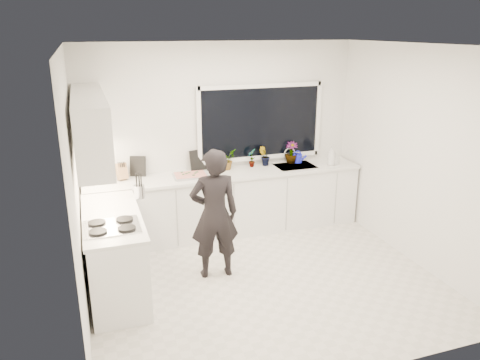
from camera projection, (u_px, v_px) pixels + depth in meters
name	position (u px, v px, depth m)	size (l,w,h in m)	color
floor	(264.00, 280.00, 5.59)	(4.00, 3.50, 0.02)	beige
wall_back	(221.00, 138.00, 6.75)	(4.00, 0.02, 2.70)	white
wall_left	(74.00, 191.00, 4.56)	(0.02, 3.50, 2.70)	white
wall_right	(417.00, 157.00, 5.78)	(0.02, 3.50, 2.70)	white
ceiling	(268.00, 44.00, 4.75)	(4.00, 3.50, 0.02)	white
window	(261.00, 122.00, 6.84)	(1.80, 0.02, 1.00)	black
base_cabinets_back	(228.00, 204.00, 6.76)	(3.92, 0.58, 0.88)	white
base_cabinets_left	(115.00, 254.00, 5.26)	(0.58, 1.60, 0.88)	white
countertop_back	(228.00, 174.00, 6.61)	(3.94, 0.62, 0.04)	silver
countertop_left	(111.00, 217.00, 5.12)	(0.62, 1.60, 0.04)	silver
upper_cabinets	(90.00, 126.00, 5.10)	(0.34, 2.10, 0.70)	white
sink	(295.00, 169.00, 6.94)	(0.58, 0.42, 0.14)	silver
faucet	(290.00, 155.00, 7.07)	(0.03, 0.03, 0.22)	silver
stovetop	(112.00, 226.00, 4.78)	(0.56, 0.48, 0.03)	black
person	(214.00, 214.00, 5.48)	(0.58, 0.38, 1.58)	black
pizza_tray	(190.00, 176.00, 6.41)	(0.46, 0.34, 0.03)	#B7B6BB
pizza	(190.00, 175.00, 6.41)	(0.42, 0.30, 0.01)	#B52D18
watering_can	(297.00, 158.00, 7.09)	(0.14, 0.14, 0.13)	#161CD0
paper_towel_roll	(107.00, 173.00, 6.16)	(0.11, 0.11, 0.26)	white
knife_block	(122.00, 172.00, 6.26)	(0.13, 0.10, 0.22)	#A3674B
utensil_crock	(139.00, 192.00, 5.60)	(0.13, 0.13, 0.16)	silver
picture_frame_large	(138.00, 166.00, 6.41)	(0.22, 0.02, 0.28)	black
picture_frame_small	(198.00, 160.00, 6.67)	(0.25, 0.02, 0.30)	black
herb_plants	(254.00, 157.00, 6.85)	(1.31, 0.34, 0.33)	#26662D
soap_bottles	(332.00, 156.00, 6.91)	(0.21, 0.16, 0.30)	#D8BF66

